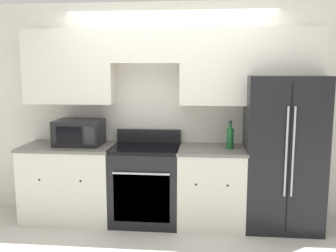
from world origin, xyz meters
name	(u,v)px	position (x,y,z in m)	size (l,w,h in m)	color
ground_plane	(165,233)	(0.00, 0.00, 0.00)	(12.00, 12.00, 0.00)	beige
wall_back	(171,92)	(0.02, 0.58, 1.53)	(8.00, 0.39, 2.60)	silver
lower_cabinets_left	(70,182)	(-1.19, 0.31, 0.46)	(1.09, 0.64, 0.91)	silver
lower_cabinets_right	(211,186)	(0.51, 0.31, 0.46)	(0.78, 0.64, 0.91)	silver
oven_range	(146,184)	(-0.27, 0.31, 0.46)	(0.79, 0.65, 1.07)	black
refrigerator	(282,152)	(1.31, 0.39, 0.87)	(0.84, 0.81, 1.74)	black
microwave	(79,132)	(-1.07, 0.35, 1.06)	(0.54, 0.42, 0.30)	black
bottle	(230,138)	(0.71, 0.32, 1.04)	(0.08, 0.08, 0.32)	#195928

